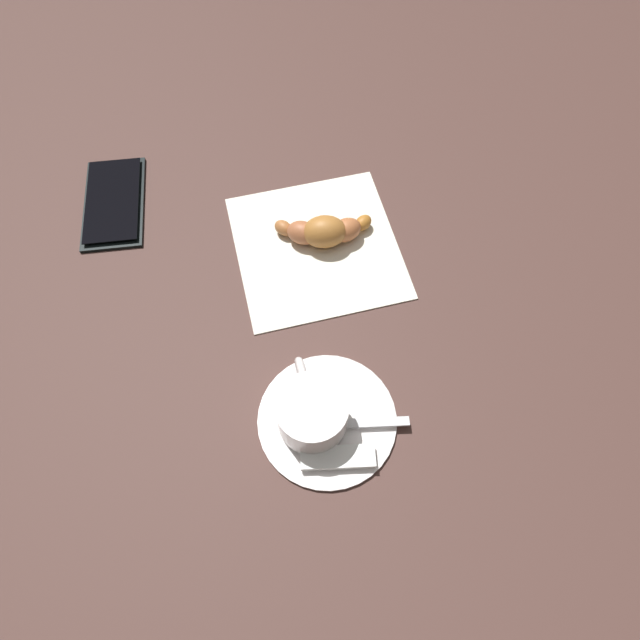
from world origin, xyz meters
TOP-DOWN VIEW (x-y plane):
  - ground_plane at (0.00, 0.00)m, footprint 1.80×1.80m
  - saucer at (0.10, -0.00)m, footprint 0.14×0.14m
  - espresso_cup at (0.10, -0.01)m, footprint 0.09×0.07m
  - teaspoon at (0.11, -0.00)m, footprint 0.04×0.12m
  - sugar_packet at (0.14, -0.00)m, footprint 0.04×0.07m
  - napkin at (-0.11, 0.04)m, footprint 0.19×0.18m
  - croissant at (-0.11, 0.05)m, footprint 0.06×0.12m
  - cell_phone at (-0.23, -0.18)m, footprint 0.14×0.09m

SIDE VIEW (x-z plane):
  - ground_plane at x=0.00m, z-range 0.00..0.00m
  - napkin at x=-0.11m, z-range 0.00..0.00m
  - saucer at x=0.10m, z-range 0.00..0.01m
  - cell_phone at x=-0.23m, z-range 0.00..0.01m
  - teaspoon at x=0.11m, z-range 0.01..0.02m
  - sugar_packet at x=0.14m, z-range 0.01..0.02m
  - croissant at x=-0.11m, z-range 0.00..0.04m
  - espresso_cup at x=0.10m, z-range 0.01..0.06m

